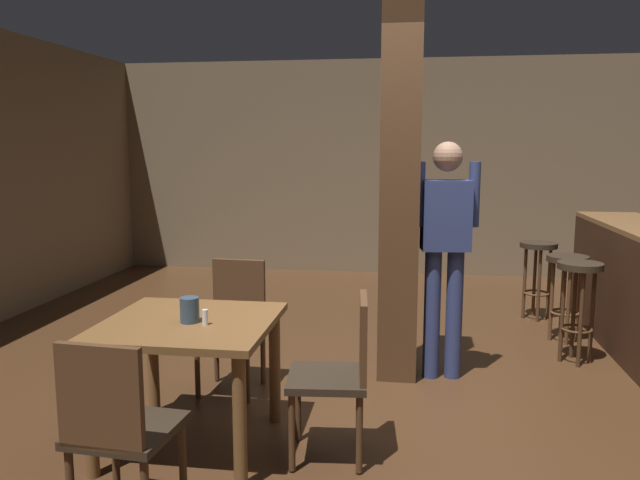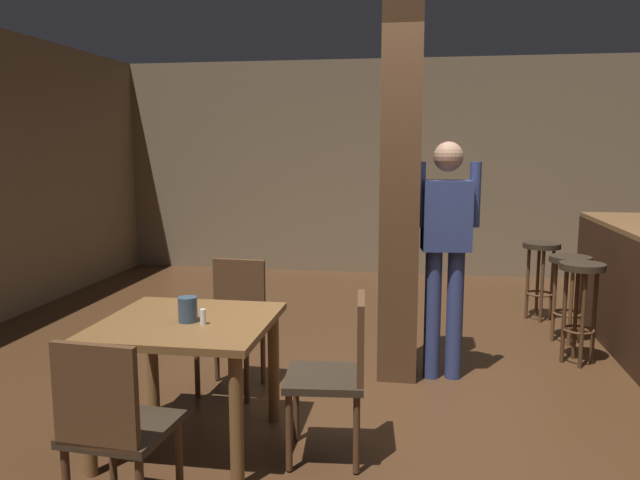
{
  "view_description": "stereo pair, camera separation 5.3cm",
  "coord_description": "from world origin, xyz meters",
  "px_view_note": "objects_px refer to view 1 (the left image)",
  "views": [
    {
      "loc": [
        -0.04,
        -3.82,
        1.69
      ],
      "look_at": [
        -0.66,
        0.4,
        1.04
      ],
      "focal_mm": 35.0,
      "sensor_mm": 36.0,
      "label": 1
    },
    {
      "loc": [
        0.02,
        -3.81,
        1.69
      ],
      "look_at": [
        -0.66,
        0.4,
        1.04
      ],
      "focal_mm": 35.0,
      "sensor_mm": 36.0,
      "label": 2
    }
  ],
  "objects_px": {
    "bar_counter": "(632,288)",
    "bar_stool_near": "(579,289)",
    "bar_stool_mid": "(567,277)",
    "bar_stool_far": "(538,262)",
    "chair_south": "(117,425)",
    "salt_shaker": "(205,317)",
    "chair_east": "(341,368)",
    "napkin_cup": "(190,310)",
    "standing_person": "(445,243)",
    "chair_north": "(234,318)",
    "dining_table": "(189,342)"
  },
  "relations": [
    {
      "from": "bar_stool_near",
      "to": "bar_stool_far",
      "type": "distance_m",
      "value": 1.26
    },
    {
      "from": "bar_counter",
      "to": "bar_stool_far",
      "type": "xyz_separation_m",
      "value": [
        -0.58,
        0.89,
        0.04
      ]
    },
    {
      "from": "chair_south",
      "to": "bar_stool_near",
      "type": "relative_size",
      "value": 1.11
    },
    {
      "from": "bar_counter",
      "to": "bar_stool_far",
      "type": "height_order",
      "value": "bar_counter"
    },
    {
      "from": "chair_south",
      "to": "bar_stool_far",
      "type": "height_order",
      "value": "chair_south"
    },
    {
      "from": "standing_person",
      "to": "bar_stool_mid",
      "type": "distance_m",
      "value": 1.56
    },
    {
      "from": "chair_south",
      "to": "bar_stool_far",
      "type": "xyz_separation_m",
      "value": [
        2.46,
        3.86,
        0.07
      ]
    },
    {
      "from": "dining_table",
      "to": "bar_counter",
      "type": "bearing_deg",
      "value": 35.39
    },
    {
      "from": "salt_shaker",
      "to": "dining_table",
      "type": "bearing_deg",
      "value": 148.13
    },
    {
      "from": "chair_north",
      "to": "standing_person",
      "type": "relative_size",
      "value": 0.52
    },
    {
      "from": "bar_stool_mid",
      "to": "bar_stool_far",
      "type": "relative_size",
      "value": 0.99
    },
    {
      "from": "bar_stool_near",
      "to": "bar_counter",
      "type": "bearing_deg",
      "value": 35.67
    },
    {
      "from": "dining_table",
      "to": "chair_south",
      "type": "bearing_deg",
      "value": -91.6
    },
    {
      "from": "dining_table",
      "to": "chair_east",
      "type": "bearing_deg",
      "value": -0.1
    },
    {
      "from": "chair_north",
      "to": "chair_south",
      "type": "distance_m",
      "value": 1.69
    },
    {
      "from": "napkin_cup",
      "to": "standing_person",
      "type": "relative_size",
      "value": 0.08
    },
    {
      "from": "bar_counter",
      "to": "bar_stool_near",
      "type": "height_order",
      "value": "bar_counter"
    },
    {
      "from": "chair_east",
      "to": "standing_person",
      "type": "height_order",
      "value": "standing_person"
    },
    {
      "from": "chair_east",
      "to": "bar_stool_near",
      "type": "bearing_deg",
      "value": 47.05
    },
    {
      "from": "chair_south",
      "to": "chair_east",
      "type": "distance_m",
      "value": 1.2
    },
    {
      "from": "chair_north",
      "to": "chair_east",
      "type": "height_order",
      "value": "same"
    },
    {
      "from": "chair_south",
      "to": "bar_stool_near",
      "type": "distance_m",
      "value": 3.63
    },
    {
      "from": "chair_south",
      "to": "salt_shaker",
      "type": "xyz_separation_m",
      "value": [
        0.14,
        0.75,
        0.27
      ]
    },
    {
      "from": "bar_stool_mid",
      "to": "salt_shaker",
      "type": "bearing_deg",
      "value": -135.19
    },
    {
      "from": "chair_north",
      "to": "standing_person",
      "type": "bearing_deg",
      "value": 16.86
    },
    {
      "from": "salt_shaker",
      "to": "bar_stool_near",
      "type": "height_order",
      "value": "salt_shaker"
    },
    {
      "from": "chair_north",
      "to": "bar_counter",
      "type": "xyz_separation_m",
      "value": [
        3.01,
        1.28,
        0.02
      ]
    },
    {
      "from": "chair_east",
      "to": "bar_stool_far",
      "type": "relative_size",
      "value": 1.17
    },
    {
      "from": "bar_counter",
      "to": "napkin_cup",
      "type": "bearing_deg",
      "value": -143.93
    },
    {
      "from": "chair_north",
      "to": "napkin_cup",
      "type": "distance_m",
      "value": 0.95
    },
    {
      "from": "bar_stool_near",
      "to": "bar_stool_mid",
      "type": "bearing_deg",
      "value": 85.98
    },
    {
      "from": "chair_north",
      "to": "chair_south",
      "type": "bearing_deg",
      "value": -90.85
    },
    {
      "from": "napkin_cup",
      "to": "salt_shaker",
      "type": "height_order",
      "value": "napkin_cup"
    },
    {
      "from": "chair_north",
      "to": "chair_south",
      "type": "relative_size",
      "value": 1.0
    },
    {
      "from": "napkin_cup",
      "to": "salt_shaker",
      "type": "xyz_separation_m",
      "value": [
        0.1,
        -0.04,
        -0.03
      ]
    },
    {
      "from": "chair_east",
      "to": "salt_shaker",
      "type": "xyz_separation_m",
      "value": [
        -0.73,
        -0.07,
        0.27
      ]
    },
    {
      "from": "napkin_cup",
      "to": "bar_counter",
      "type": "height_order",
      "value": "bar_counter"
    },
    {
      "from": "dining_table",
      "to": "chair_south",
      "type": "height_order",
      "value": "chair_south"
    },
    {
      "from": "chair_east",
      "to": "bar_stool_mid",
      "type": "xyz_separation_m",
      "value": [
        1.69,
        2.33,
        0.06
      ]
    },
    {
      "from": "bar_stool_near",
      "to": "bar_stool_mid",
      "type": "height_order",
      "value": "bar_stool_near"
    },
    {
      "from": "standing_person",
      "to": "chair_south",
      "type": "bearing_deg",
      "value": -124.64
    },
    {
      "from": "bar_stool_mid",
      "to": "bar_stool_far",
      "type": "bearing_deg",
      "value": 98.64
    },
    {
      "from": "chair_north",
      "to": "salt_shaker",
      "type": "relative_size",
      "value": 10.53
    },
    {
      "from": "chair_east",
      "to": "chair_south",
      "type": "bearing_deg",
      "value": -136.6
    },
    {
      "from": "bar_stool_mid",
      "to": "napkin_cup",
      "type": "bearing_deg",
      "value": -136.78
    },
    {
      "from": "chair_east",
      "to": "bar_stool_mid",
      "type": "distance_m",
      "value": 2.88
    },
    {
      "from": "chair_south",
      "to": "standing_person",
      "type": "bearing_deg",
      "value": 55.36
    },
    {
      "from": "bar_stool_near",
      "to": "chair_north",
      "type": "bearing_deg",
      "value": -160.0
    },
    {
      "from": "chair_south",
      "to": "chair_east",
      "type": "bearing_deg",
      "value": 43.4
    },
    {
      "from": "salt_shaker",
      "to": "chair_south",
      "type": "bearing_deg",
      "value": -100.84
    }
  ]
}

